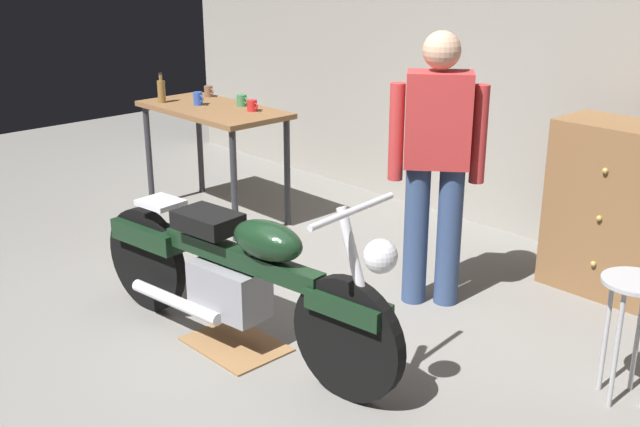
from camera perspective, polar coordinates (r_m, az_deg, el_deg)
name	(u,v)px	position (r m, az deg, el deg)	size (l,w,h in m)	color
ground_plane	(229,355)	(4.34, -6.74, -10.29)	(12.00, 12.00, 0.00)	gray
back_wall	(534,29)	(5.90, 15.48, 12.96)	(8.00, 0.12, 3.10)	gray
workbench	(214,121)	(6.29, -7.84, 6.76)	(1.30, 0.64, 0.90)	brown
motorcycle	(237,274)	(4.20, -6.13, -4.43)	(2.18, 0.64, 1.00)	black
person_standing	(436,159)	(4.64, 8.55, 4.00)	(0.46, 0.41, 1.67)	#344972
shop_stool	(633,307)	(3.99, 22.00, -6.40)	(0.32, 0.32, 0.64)	#B2B2B7
wooden_dresser	(617,210)	(5.20, 21.02, 0.25)	(0.80, 0.47, 1.10)	brown
drip_tray	(236,344)	(4.43, -6.21, -9.54)	(0.56, 0.40, 0.01)	olive
mug_blue_enamel	(198,99)	(6.35, -8.95, 8.35)	(0.11, 0.07, 0.11)	#2D51AD
mug_brown_stoneware	(209,91)	(6.69, -8.20, 8.89)	(0.10, 0.07, 0.09)	brown
mug_green_speckled	(242,100)	(6.27, -5.77, 8.28)	(0.11, 0.08, 0.09)	#3D7F4C
mug_red_diner	(252,106)	(6.06, -5.01, 7.91)	(0.11, 0.08, 0.09)	red
bottle	(161,91)	(6.50, -11.59, 8.84)	(0.06, 0.06, 0.24)	olive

